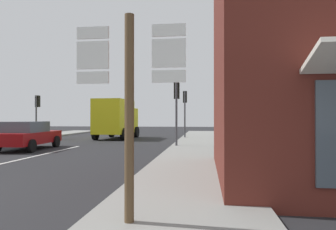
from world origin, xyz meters
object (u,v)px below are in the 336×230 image
(sedan_far, at_px, (28,135))
(traffic_light_far_left, at_px, (37,107))
(route_sign_post, at_px, (130,102))
(traffic_light_near_right, at_px, (177,99))
(delivery_truck, at_px, (116,118))
(traffic_light_far_right, at_px, (185,104))

(sedan_far, distance_m, traffic_light_far_left, 8.52)
(route_sign_post, bearing_deg, traffic_light_near_right, 92.15)
(sedan_far, bearing_deg, traffic_light_far_left, 117.44)
(sedan_far, distance_m, traffic_light_near_right, 8.08)
(route_sign_post, xyz_separation_m, traffic_light_far_left, (-11.91, 17.78, 0.61))
(route_sign_post, bearing_deg, delivery_truck, 107.34)
(delivery_truck, xyz_separation_m, traffic_light_near_right, (5.40, -6.48, 1.03))
(sedan_far, height_order, traffic_light_far_right, traffic_light_far_right)
(traffic_light_near_right, height_order, traffic_light_far_left, traffic_light_near_right)
(sedan_far, height_order, traffic_light_near_right, traffic_light_near_right)
(route_sign_post, xyz_separation_m, traffic_light_near_right, (-0.46, 12.29, 0.77))
(delivery_truck, relative_size, traffic_light_near_right, 1.41)
(traffic_light_far_left, bearing_deg, delivery_truck, 9.27)
(sedan_far, relative_size, traffic_light_far_right, 1.15)
(delivery_truck, distance_m, route_sign_post, 19.66)
(traffic_light_near_right, bearing_deg, traffic_light_far_left, 154.39)
(delivery_truck, height_order, traffic_light_near_right, traffic_light_near_right)
(route_sign_post, distance_m, traffic_light_far_left, 21.41)
(route_sign_post, relative_size, traffic_light_far_right, 0.86)
(traffic_light_far_right, bearing_deg, sedan_far, -130.82)
(traffic_light_far_right, xyz_separation_m, traffic_light_near_right, (0.00, -6.90, -0.09))
(delivery_truck, relative_size, traffic_light_far_right, 1.36)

